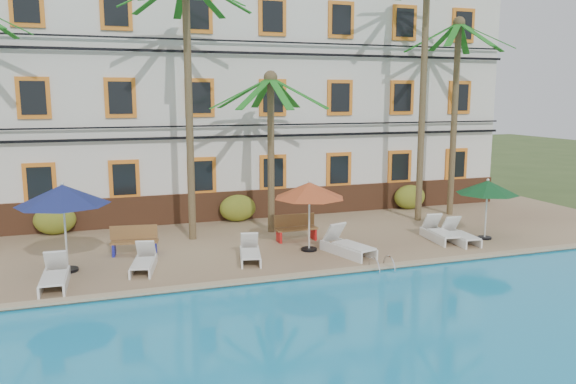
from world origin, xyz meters
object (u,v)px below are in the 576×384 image
object	(u,v)px
umbrella_red	(309,191)
palm_d	(424,59)
palm_b	(188,72)
lounger_d	(347,245)
lounger_f	(459,235)
palm_c	(271,127)
lounger_b	(144,262)
bench_right	(296,227)
umbrella_blue	(63,195)
palm_e	(456,90)
bench_left	(135,240)
lounger_a	(55,276)
lounger_e	(440,232)
pool_ladder	(382,268)
lounger_c	(250,252)
umbrella_green	(488,188)

from	to	relation	value
umbrella_red	palm_d	bearing A→B (deg)	26.00
palm_b	palm_d	size ratio (longest dim) A/B	0.89
lounger_d	lounger_f	bearing A→B (deg)	1.85
palm_b	palm_c	bearing A→B (deg)	2.71
lounger_b	bench_right	world-z (taller)	bench_right
lounger_d	umbrella_blue	bearing A→B (deg)	173.41
palm_e	palm_c	bearing A→B (deg)	-176.07
umbrella_red	bench_left	bearing A→B (deg)	165.76
lounger_a	bench_right	world-z (taller)	bench_right
lounger_e	palm_b	bearing A→B (deg)	160.16
lounger_f	pool_ladder	xyz separation A→B (m)	(-4.02, -1.86, -0.27)
lounger_c	lounger_d	xyz separation A→B (m)	(3.15, -0.34, 0.05)
umbrella_red	bench_right	xyz separation A→B (m)	(0.03, 1.41, -1.55)
pool_ladder	lounger_c	bearing A→B (deg)	149.53
palm_d	umbrella_green	size ratio (longest dim) A/B	4.76
palm_c	bench_right	bearing A→B (deg)	-73.19
pool_ladder	lounger_a	bearing A→B (deg)	171.17
lounger_c	bench_left	size ratio (longest dim) A/B	1.15
palm_b	pool_ladder	world-z (taller)	palm_b
lounger_b	bench_right	xyz separation A→B (m)	(5.40, 1.86, 0.21)
pool_ladder	lounger_b	bearing A→B (deg)	162.63
palm_c	lounger_e	distance (m)	7.17
lounger_c	lounger_e	size ratio (longest dim) A/B	0.93
lounger_f	palm_b	bearing A→B (deg)	158.57
palm_d	lounger_e	world-z (taller)	palm_d
lounger_c	umbrella_blue	bearing A→B (deg)	173.12
bench_right	lounger_c	bearing A→B (deg)	-138.84
lounger_b	lounger_f	size ratio (longest dim) A/B	0.98
palm_d	bench_left	distance (m)	13.00
palm_e	bench_right	bearing A→B (deg)	-165.22
palm_b	palm_d	xyz separation A→B (m)	(9.33, 0.12, 0.65)
palm_c	palm_d	xyz separation A→B (m)	(6.34, -0.02, 2.56)
palm_c	umbrella_red	distance (m)	3.52
palm_e	umbrella_red	size ratio (longest dim) A/B	3.50
lounger_a	palm_d	bearing A→B (deg)	16.40
umbrella_red	lounger_d	bearing A→B (deg)	-39.78
palm_c	lounger_a	bearing A→B (deg)	-151.15
lounger_d	palm_d	bearing A→B (deg)	37.12
palm_e	lounger_d	xyz separation A→B (m)	(-6.84, -4.30, -5.01)
umbrella_blue	lounger_b	size ratio (longest dim) A/B	1.49
umbrella_blue	lounger_a	xyz separation A→B (m)	(-0.27, -1.29, -1.98)
lounger_b	lounger_d	size ratio (longest dim) A/B	0.83
palm_d	lounger_c	size ratio (longest dim) A/B	5.83
lounger_a	palm_b	bearing A→B (deg)	41.92
lounger_a	lounger_e	distance (m)	12.67
bench_left	palm_b	bearing A→B (deg)	33.12
palm_d	lounger_c	bearing A→B (deg)	-157.25
umbrella_blue	pool_ladder	size ratio (longest dim) A/B	3.57
lounger_f	pool_ladder	world-z (taller)	lounger_f
umbrella_blue	palm_c	bearing A→B (deg)	21.27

